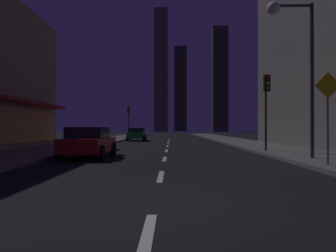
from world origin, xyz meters
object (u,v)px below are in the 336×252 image
(pedestrian_crossing_sign, at_px, (328,110))
(street_lamp_right, at_px, (292,41))
(car_parked_far, at_px, (137,134))
(car_parked_near, at_px, (89,142))
(fire_hydrant_far_left, at_px, (105,138))
(traffic_light_far_left, at_px, (129,115))
(traffic_light_near_right, at_px, (267,95))

(pedestrian_crossing_sign, bearing_deg, street_lamp_right, 94.92)
(car_parked_far, bearing_deg, car_parked_near, -90.00)
(car_parked_near, bearing_deg, car_parked_far, 90.00)
(fire_hydrant_far_left, distance_m, traffic_light_far_left, 13.54)
(pedestrian_crossing_sign, bearing_deg, car_parked_far, 110.36)
(fire_hydrant_far_left, xyz_separation_m, traffic_light_near_right, (11.40, -12.23, 2.74))
(fire_hydrant_far_left, height_order, traffic_light_near_right, traffic_light_near_right)
(car_parked_near, relative_size, traffic_light_far_left, 1.01)
(fire_hydrant_far_left, xyz_separation_m, pedestrian_crossing_sign, (11.50, -18.81, 1.56))
(car_parked_near, distance_m, traffic_light_far_left, 28.04)
(traffic_light_near_right, bearing_deg, car_parked_far, 116.56)
(traffic_light_far_left, bearing_deg, car_parked_near, -86.10)
(traffic_light_far_left, bearing_deg, traffic_light_near_right, -66.65)
(traffic_light_near_right, bearing_deg, fire_hydrant_far_left, 133.00)
(traffic_light_near_right, bearing_deg, pedestrian_crossing_sign, -89.13)
(car_parked_near, distance_m, car_parked_far, 20.59)
(traffic_light_far_left, bearing_deg, street_lamp_right, -69.76)
(pedestrian_crossing_sign, bearing_deg, traffic_light_far_left, 109.09)
(car_parked_far, xyz_separation_m, pedestrian_crossing_sign, (9.20, -24.79, 1.28))
(car_parked_far, relative_size, street_lamp_right, 0.64)
(traffic_light_near_right, relative_size, street_lamp_right, 0.64)
(street_lamp_right, relative_size, pedestrian_crossing_sign, 2.09)
(street_lamp_right, distance_m, pedestrian_crossing_sign, 3.99)
(traffic_light_far_left, relative_size, street_lamp_right, 0.64)
(street_lamp_right, bearing_deg, traffic_light_far_left, 110.24)
(car_parked_near, relative_size, street_lamp_right, 0.64)
(fire_hydrant_far_left, distance_m, traffic_light_near_right, 16.94)
(traffic_light_far_left, height_order, pedestrian_crossing_sign, traffic_light_far_left)
(car_parked_near, bearing_deg, fire_hydrant_far_left, 98.95)
(car_parked_near, bearing_deg, street_lamp_right, -10.38)
(traffic_light_near_right, xyz_separation_m, street_lamp_right, (-0.12, -4.03, 1.87))
(street_lamp_right, bearing_deg, pedestrian_crossing_sign, -85.08)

